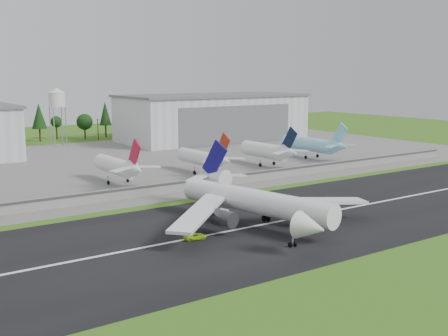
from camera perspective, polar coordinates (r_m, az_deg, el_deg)
ground at (r=138.88m, az=10.94°, el=-5.76°), size 600.00×600.00×0.00m
runway at (r=145.77m, az=8.12°, el=-4.93°), size 320.00×60.00×0.10m
runway_centerline at (r=145.75m, az=8.12°, el=-4.91°), size 220.00×1.00×0.02m
apron at (r=236.73m, az=-10.25°, el=0.60°), size 320.00×150.00×0.10m
blast_fence at (r=180.08m, az=-1.62°, el=-1.48°), size 240.00×0.61×3.50m
hangar_east at (r=310.71m, az=-1.12°, el=5.19°), size 102.00×47.00×25.20m
water_tower at (r=293.02m, az=-16.63°, el=6.87°), size 8.40×8.40×29.40m
utility_poles at (r=310.72m, az=-16.41°, el=2.46°), size 230.00×3.00×12.00m
treeline at (r=324.91m, az=-17.25°, el=2.72°), size 320.00×16.00×22.00m
main_airliner at (r=134.20m, az=3.28°, el=-3.98°), size 56.07×58.91×18.17m
ground_vehicle at (r=124.94m, az=-2.97°, el=-6.94°), size 5.44×3.15×1.43m
parked_jet_red_a at (r=188.19m, az=-10.57°, el=0.16°), size 7.36×31.29×16.58m
parked_jet_red_b at (r=203.94m, az=-1.97°, el=1.00°), size 7.36×31.29×16.45m
parked_jet_navy at (r=221.72m, az=4.66°, el=1.75°), size 7.36×31.29×16.81m
parked_jet_skyblue at (r=244.49m, az=9.16°, el=2.38°), size 7.36×37.29×16.80m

